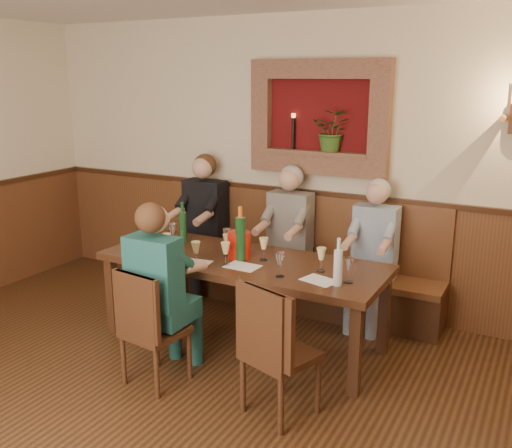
{
  "coord_description": "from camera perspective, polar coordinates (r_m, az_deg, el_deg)",
  "views": [
    {
      "loc": [
        2.23,
        -2.08,
        2.23
      ],
      "look_at": [
        0.1,
        1.9,
        1.05
      ],
      "focal_mm": 40.0,
      "sensor_mm": 36.0,
      "label": 1
    }
  ],
  "objects": [
    {
      "name": "wine_glass_2",
      "position": [
        4.87,
        -8.89,
        -2.06
      ],
      "size": [
        0.08,
        0.08,
        0.19
      ],
      "primitive_type": null,
      "color": "#FDE697",
      "rests_on": "dining_table"
    },
    {
      "name": "bench",
      "position": [
        5.69,
        3.36,
        -4.92
      ],
      "size": [
        3.0,
        0.45,
        1.11
      ],
      "color": "#381E0F",
      "rests_on": "ground"
    },
    {
      "name": "wine_glass_3",
      "position": [
        4.97,
        -2.91,
        -1.55
      ],
      "size": [
        0.08,
        0.08,
        0.19
      ],
      "primitive_type": null,
      "color": "white",
      "rests_on": "dining_table"
    },
    {
      "name": "wine_glass_0",
      "position": [
        5.13,
        -10.98,
        -1.28
      ],
      "size": [
        0.08,
        0.08,
        0.19
      ],
      "primitive_type": null,
      "color": "#FDE697",
      "rests_on": "dining_table"
    },
    {
      "name": "person_chair_front",
      "position": [
        4.34,
        -9.27,
        -8.11
      ],
      "size": [
        0.4,
        0.49,
        1.38
      ],
      "color": "#16394F",
      "rests_on": "ground"
    },
    {
      "name": "person_bench_right",
      "position": [
        5.24,
        11.45,
        -4.29
      ],
      "size": [
        0.39,
        0.48,
        1.35
      ],
      "color": "navy",
      "rests_on": "ground"
    },
    {
      "name": "wine_glass_8",
      "position": [
        4.25,
        9.29,
        -4.58
      ],
      "size": [
        0.08,
        0.08,
        0.19
      ],
      "primitive_type": null,
      "color": "white",
      "rests_on": "dining_table"
    },
    {
      "name": "chair_near_right",
      "position": [
        3.95,
        2.26,
        -14.99
      ],
      "size": [
        0.53,
        0.53,
        0.95
      ],
      "rotation": [
        0.0,
        0.0,
        -0.32
      ],
      "color": "black",
      "rests_on": "ground"
    },
    {
      "name": "dining_table",
      "position": [
        4.78,
        -1.34,
        -4.34
      ],
      "size": [
        2.4,
        0.9,
        0.75
      ],
      "color": "black",
      "rests_on": "ground"
    },
    {
      "name": "chair_near_left",
      "position": [
        4.38,
        -10.13,
        -12.31
      ],
      "size": [
        0.45,
        0.45,
        0.9
      ],
      "rotation": [
        0.0,
        0.0,
        -0.13
      ],
      "color": "black",
      "rests_on": "ground"
    },
    {
      "name": "tasting_sheet_a",
      "position": [
        5.1,
        -11.05,
        -2.5
      ],
      "size": [
        0.3,
        0.24,
        0.0
      ],
      "primitive_type": "cube",
      "rotation": [
        0.0,
        0.0,
        0.22
      ],
      "color": "white",
      "rests_on": "dining_table"
    },
    {
      "name": "wine_glass_9",
      "position": [
        4.61,
        -6.02,
        -2.91
      ],
      "size": [
        0.08,
        0.08,
        0.19
      ],
      "primitive_type": null,
      "color": "#FDE697",
      "rests_on": "dining_table"
    },
    {
      "name": "wine_glass_7",
      "position": [
        4.45,
        6.53,
        -3.56
      ],
      "size": [
        0.08,
        0.08,
        0.19
      ],
      "primitive_type": null,
      "color": "#FDE697",
      "rests_on": "dining_table"
    },
    {
      "name": "wine_glass_10",
      "position": [
        4.8,
        -2.89,
        -2.13
      ],
      "size": [
        0.08,
        0.08,
        0.19
      ],
      "primitive_type": null,
      "color": "#FDE697",
      "rests_on": "dining_table"
    },
    {
      "name": "wainscoting",
      "position": [
        3.46,
        -17.04,
        -14.37
      ],
      "size": [
        6.02,
        6.02,
        1.15
      ],
      "color": "#5B301A",
      "rests_on": "ground"
    },
    {
      "name": "wine_bottle_green_a",
      "position": [
        4.67,
        -1.57,
        -1.39
      ],
      "size": [
        0.11,
        0.11,
        0.45
      ],
      "rotation": [
        0.0,
        0.0,
        -0.38
      ],
      "color": "#19471E",
      "rests_on": "dining_table"
    },
    {
      "name": "spittoon_bucket",
      "position": [
        4.76,
        -1.7,
        -2.09
      ],
      "size": [
        0.26,
        0.26,
        0.22
      ],
      "primitive_type": "cylinder",
      "rotation": [
        0.0,
        0.0,
        -0.42
      ],
      "color": "red",
      "rests_on": "dining_table"
    },
    {
      "name": "wine_glass_5",
      "position": [
        4.69,
        0.78,
        -2.52
      ],
      "size": [
        0.08,
        0.08,
        0.19
      ],
      "primitive_type": null,
      "color": "#FDE697",
      "rests_on": "dining_table"
    },
    {
      "name": "room_shell",
      "position": [
        3.07,
        -18.85,
        7.49
      ],
      "size": [
        6.04,
        6.04,
        2.82
      ],
      "color": "beige",
      "rests_on": "ground"
    },
    {
      "name": "wine_glass_6",
      "position": [
        4.31,
        2.42,
        -4.09
      ],
      "size": [
        0.08,
        0.08,
        0.19
      ],
      "primitive_type": null,
      "color": "white",
      "rests_on": "dining_table"
    },
    {
      "name": "wine_bottle_green_b",
      "position": [
        5.23,
        -7.33,
        -0.2
      ],
      "size": [
        0.09,
        0.09,
        0.37
      ],
      "rotation": [
        0.0,
        0.0,
        0.34
      ],
      "color": "#19471E",
      "rests_on": "dining_table"
    },
    {
      "name": "tasting_sheet_c",
      "position": [
        4.29,
        6.36,
        -5.62
      ],
      "size": [
        0.3,
        0.25,
        0.0
      ],
      "primitive_type": "cube",
      "rotation": [
        0.0,
        0.0,
        -0.27
      ],
      "color": "white",
      "rests_on": "dining_table"
    },
    {
      "name": "wall_niche",
      "position": [
        5.42,
        6.63,
        10.06
      ],
      "size": [
        1.36,
        0.3,
        1.06
      ],
      "color": "#540C0C",
      "rests_on": "ground"
    },
    {
      "name": "wine_glass_4",
      "position": [
        4.57,
        -3.06,
        -3.0
      ],
      "size": [
        0.08,
        0.08,
        0.19
      ],
      "primitive_type": null,
      "color": "#FDE697",
      "rests_on": "dining_table"
    },
    {
      "name": "tasting_sheet_b",
      "position": [
        4.57,
        -1.36,
        -4.25
      ],
      "size": [
        0.28,
        0.2,
        0.0
      ],
      "primitive_type": "cube",
      "rotation": [
        0.0,
        0.0,
        -0.04
      ],
      "color": "white",
      "rests_on": "dining_table"
    },
    {
      "name": "tasting_sheet_d",
      "position": [
        4.68,
        -6.2,
        -3.87
      ],
      "size": [
        0.29,
        0.22,
        0.0
      ],
      "primitive_type": "cube",
      "rotation": [
        0.0,
        0.0,
        0.14
      ],
      "color": "white",
      "rests_on": "dining_table"
    },
    {
      "name": "person_bench_left",
      "position": [
        5.97,
        -5.5,
        -1.25
      ],
      "size": [
        0.43,
        0.53,
        1.46
      ],
      "color": "black",
      "rests_on": "ground"
    },
    {
      "name": "water_bottle",
      "position": [
        4.16,
        8.2,
        -4.23
      ],
      "size": [
        0.09,
        0.09,
        0.36
      ],
      "rotation": [
        0.0,
        0.0,
        -0.4
      ],
      "color": "silver",
      "rests_on": "dining_table"
    },
    {
      "name": "wine_glass_1",
      "position": [
        5.19,
        -8.34,
        -1.0
      ],
      "size": [
        0.08,
        0.08,
        0.19
      ],
      "primitive_type": null,
      "color": "white",
      "rests_on": "dining_table"
    },
    {
      "name": "person_bench_mid",
      "position": [
        5.51,
        3.02,
        -2.77
      ],
      "size": [
        0.41,
        0.51,
        1.41
      ],
      "color": "#5C5654",
      "rests_on": "ground"
    }
  ]
}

